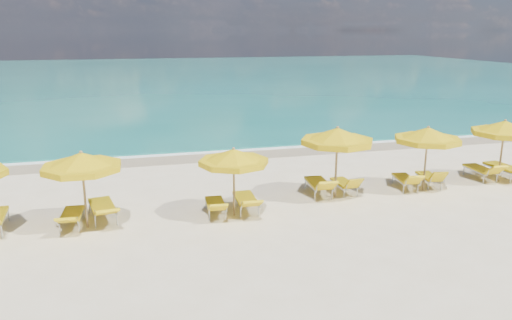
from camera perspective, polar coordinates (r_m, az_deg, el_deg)
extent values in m
plane|color=beige|center=(15.99, 1.39, -5.48)|extent=(120.00, 120.00, 0.00)
cube|color=#12685E|center=(62.79, -11.12, 9.30)|extent=(120.00, 80.00, 0.30)
cube|color=tan|center=(22.88, -3.80, 0.69)|extent=(120.00, 2.60, 0.01)
cube|color=white|center=(23.65, -4.18, 1.14)|extent=(120.00, 1.20, 0.03)
cube|color=white|center=(31.94, -17.88, 3.99)|extent=(14.00, 0.36, 0.05)
cube|color=white|center=(40.68, 2.77, 6.82)|extent=(18.00, 0.30, 0.05)
cylinder|color=#9A7C4D|center=(14.90, -19.03, -3.40)|extent=(0.07, 0.07, 2.18)
cone|color=#DDB90B|center=(14.65, -19.32, 0.00)|extent=(2.94, 2.94, 0.44)
cylinder|color=#DDB90B|center=(14.71, -19.25, -0.80)|extent=(2.97, 2.97, 0.17)
sphere|color=#9A7C4D|center=(14.60, -19.40, 0.84)|extent=(0.10, 0.10, 0.10)
cylinder|color=#9A7C4D|center=(15.03, -2.54, -2.68)|extent=(0.06, 0.06, 2.05)
cone|color=#DDB90B|center=(14.80, -2.57, 0.50)|extent=(2.23, 2.23, 0.41)
cylinder|color=#DDB90B|center=(14.85, -2.57, -0.25)|extent=(2.24, 2.24, 0.16)
sphere|color=#9A7C4D|center=(14.75, -2.58, 1.29)|extent=(0.09, 0.09, 0.09)
cylinder|color=#9A7C4D|center=(16.84, 9.15, -0.43)|extent=(0.07, 0.07, 2.35)
cone|color=#DDB90B|center=(16.62, 9.29, 2.86)|extent=(2.72, 2.72, 0.47)
cylinder|color=#DDB90B|center=(16.66, 9.25, 2.09)|extent=(2.74, 2.74, 0.19)
sphere|color=#9A7C4D|center=(16.57, 9.32, 3.68)|extent=(0.10, 0.10, 0.10)
cylinder|color=#9A7C4D|center=(18.38, 18.81, 0.02)|extent=(0.07, 0.07, 2.22)
cone|color=#DDB90B|center=(18.19, 19.05, 2.86)|extent=(2.39, 2.39, 0.44)
cylinder|color=#DDB90B|center=(18.23, 18.99, 2.19)|extent=(2.41, 2.41, 0.18)
sphere|color=#9A7C4D|center=(18.14, 19.11, 3.56)|extent=(0.10, 0.10, 0.10)
cylinder|color=#9A7C4D|center=(20.56, 26.25, 0.83)|extent=(0.07, 0.07, 2.26)
cone|color=#DDB90B|center=(20.38, 26.55, 3.43)|extent=(2.63, 2.63, 0.45)
cylinder|color=#DDB90B|center=(20.42, 26.48, 2.82)|extent=(2.65, 2.65, 0.18)
sphere|color=#9A7C4D|center=(20.34, 26.62, 4.06)|extent=(0.10, 0.10, 0.10)
cube|color=#DDBE0D|center=(15.43, -20.27, -5.77)|extent=(0.63, 1.27, 0.08)
cube|color=#DDBE0D|center=(14.57, -20.82, -6.45)|extent=(0.59, 0.59, 0.33)
cube|color=#DDBE0D|center=(15.66, -17.20, -4.98)|extent=(0.88, 1.53, 0.09)
cube|color=#DDBE0D|center=(14.65, -16.68, -5.71)|extent=(0.75, 0.76, 0.36)
cube|color=#DDBE0D|center=(15.44, -4.68, -4.91)|extent=(0.61, 1.22, 0.07)
cube|color=#DDBE0D|center=(14.62, -4.33, -5.41)|extent=(0.56, 0.55, 0.36)
cube|color=#DDBE0D|center=(15.67, -1.23, -4.40)|extent=(0.66, 1.37, 0.08)
cube|color=#DDBE0D|center=(14.74, -0.51, -5.00)|extent=(0.63, 0.62, 0.37)
cube|color=#DDBE0D|center=(17.32, 7.10, -2.58)|extent=(0.77, 1.46, 0.09)
cube|color=#DDBE0D|center=(16.38, 8.05, -2.92)|extent=(0.69, 0.65, 0.45)
cube|color=#DDBE0D|center=(17.69, 9.96, -2.54)|extent=(0.54, 1.18, 0.07)
cube|color=#DDBE0D|center=(16.96, 11.11, -2.65)|extent=(0.53, 0.45, 0.44)
cube|color=#DDBE0D|center=(18.65, 16.63, -2.01)|extent=(0.76, 1.31, 0.08)
cube|color=#DDBE0D|center=(17.85, 17.61, -2.18)|extent=(0.63, 0.58, 0.43)
cube|color=#DDBE0D|center=(19.23, 19.09, -1.75)|extent=(0.73, 1.26, 0.07)
cube|color=#DDBE0D|center=(18.49, 20.10, -1.81)|extent=(0.60, 0.52, 0.46)
cube|color=#DDBE0D|center=(20.83, 24.19, -0.90)|extent=(0.65, 1.35, 0.08)
cube|color=#DDBE0D|center=(20.09, 25.74, -1.03)|extent=(0.62, 0.57, 0.45)
cube|color=#DDBE0D|center=(21.36, 26.39, -0.69)|extent=(0.73, 1.49, 0.09)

